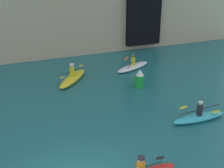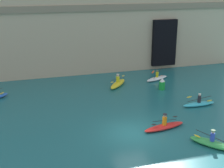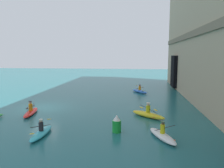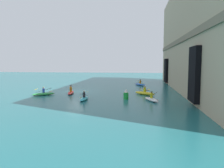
{
  "view_description": "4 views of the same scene",
  "coord_description": "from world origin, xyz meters",
  "px_view_note": "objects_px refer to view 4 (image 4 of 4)",
  "views": [
    {
      "loc": [
        -1.81,
        -8.38,
        8.34
      ],
      "look_at": [
        3.76,
        7.1,
        0.78
      ],
      "focal_mm": 50.0,
      "sensor_mm": 36.0,
      "label": 1
    },
    {
      "loc": [
        -6.94,
        -18.11,
        9.98
      ],
      "look_at": [
        0.85,
        7.89,
        0.96
      ],
      "focal_mm": 50.0,
      "sensor_mm": 36.0,
      "label": 2
    },
    {
      "loc": [
        19.66,
        9.02,
        5.09
      ],
      "look_at": [
        0.29,
        6.74,
        2.48
      ],
      "focal_mm": 35.0,
      "sensor_mm": 36.0,
      "label": 3
    },
    {
      "loc": [
        30.87,
        9.3,
        4.26
      ],
      "look_at": [
        0.7,
        5.41,
        1.25
      ],
      "focal_mm": 35.0,
      "sensor_mm": 36.0,
      "label": 4
    }
  ],
  "objects_px": {
    "kayak_blue": "(140,84)",
    "marker_buoy": "(126,95)",
    "kayak_yellow": "(145,93)",
    "kayak_red": "(71,92)",
    "kayak_white": "(151,99)",
    "kayak_cyan": "(84,98)",
    "kayak_green": "(44,94)"
  },
  "relations": [
    {
      "from": "kayak_yellow",
      "to": "kayak_red",
      "type": "xyz_separation_m",
      "value": [
        0.28,
        -9.98,
        -0.04
      ]
    },
    {
      "from": "kayak_red",
      "to": "kayak_white",
      "type": "distance_m",
      "value": 11.47
    },
    {
      "from": "kayak_yellow",
      "to": "kayak_red",
      "type": "height_order",
      "value": "kayak_yellow"
    },
    {
      "from": "kayak_white",
      "to": "marker_buoy",
      "type": "bearing_deg",
      "value": -128.45
    },
    {
      "from": "kayak_green",
      "to": "kayak_blue",
      "type": "bearing_deg",
      "value": -168.88
    },
    {
      "from": "kayak_yellow",
      "to": "kayak_white",
      "type": "distance_m",
      "value": 4.6
    },
    {
      "from": "marker_buoy",
      "to": "kayak_cyan",
      "type": "bearing_deg",
      "value": -75.87
    },
    {
      "from": "kayak_yellow",
      "to": "marker_buoy",
      "type": "bearing_deg",
      "value": 99.21
    },
    {
      "from": "kayak_blue",
      "to": "marker_buoy",
      "type": "distance_m",
      "value": 15.59
    },
    {
      "from": "kayak_green",
      "to": "kayak_red",
      "type": "relative_size",
      "value": 0.84
    },
    {
      "from": "kayak_green",
      "to": "kayak_cyan",
      "type": "height_order",
      "value": "kayak_green"
    },
    {
      "from": "kayak_blue",
      "to": "marker_buoy",
      "type": "bearing_deg",
      "value": -42.03
    },
    {
      "from": "kayak_white",
      "to": "kayak_blue",
      "type": "height_order",
      "value": "kayak_white"
    },
    {
      "from": "kayak_red",
      "to": "kayak_blue",
      "type": "relative_size",
      "value": 1.13
    },
    {
      "from": "kayak_blue",
      "to": "kayak_white",
      "type": "bearing_deg",
      "value": -31.63
    },
    {
      "from": "kayak_red",
      "to": "kayak_white",
      "type": "relative_size",
      "value": 1.12
    },
    {
      "from": "kayak_yellow",
      "to": "kayak_blue",
      "type": "distance_m",
      "value": 11.76
    },
    {
      "from": "kayak_green",
      "to": "kayak_blue",
      "type": "xyz_separation_m",
      "value": [
        -13.85,
        12.47,
        0.01
      ]
    },
    {
      "from": "kayak_yellow",
      "to": "kayak_blue",
      "type": "height_order",
      "value": "kayak_yellow"
    },
    {
      "from": "kayak_white",
      "to": "kayak_blue",
      "type": "relative_size",
      "value": 1.01
    },
    {
      "from": "kayak_green",
      "to": "kayak_blue",
      "type": "relative_size",
      "value": 0.95
    },
    {
      "from": "marker_buoy",
      "to": "kayak_blue",
      "type": "bearing_deg",
      "value": 173.94
    },
    {
      "from": "kayak_cyan",
      "to": "kayak_white",
      "type": "height_order",
      "value": "kayak_white"
    },
    {
      "from": "kayak_green",
      "to": "kayak_white",
      "type": "height_order",
      "value": "kayak_white"
    },
    {
      "from": "kayak_white",
      "to": "kayak_yellow",
      "type": "bearing_deg",
      "value": 165.28
    },
    {
      "from": "kayak_white",
      "to": "marker_buoy",
      "type": "xyz_separation_m",
      "value": [
        -0.8,
        -2.88,
        0.33
      ]
    },
    {
      "from": "kayak_green",
      "to": "kayak_cyan",
      "type": "xyz_separation_m",
      "value": [
        2.83,
        6.14,
        -0.01
      ]
    },
    {
      "from": "kayak_cyan",
      "to": "kayak_blue",
      "type": "height_order",
      "value": "kayak_blue"
    },
    {
      "from": "kayak_blue",
      "to": "marker_buoy",
      "type": "height_order",
      "value": "marker_buoy"
    },
    {
      "from": "kayak_yellow",
      "to": "kayak_white",
      "type": "xyz_separation_m",
      "value": [
        4.55,
        0.66,
        -0.05
      ]
    },
    {
      "from": "kayak_green",
      "to": "kayak_white",
      "type": "xyz_separation_m",
      "value": [
        2.45,
        13.71,
        -0.01
      ]
    },
    {
      "from": "kayak_cyan",
      "to": "kayak_white",
      "type": "xyz_separation_m",
      "value": [
        -0.38,
        7.57,
        0.01
      ]
    }
  ]
}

